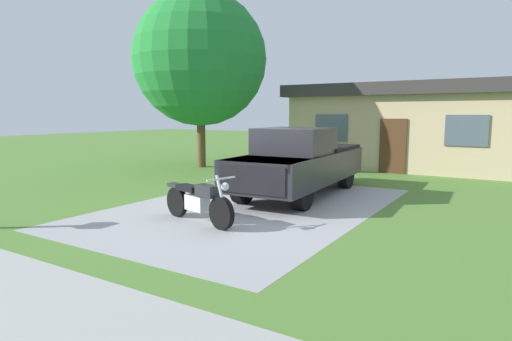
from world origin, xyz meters
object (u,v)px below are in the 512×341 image
Objects in this scene: pickup_truck at (301,161)px; shade_tree at (200,59)px; motorcycle at (198,201)px; neighbor_house at (408,125)px.

pickup_truck is 0.78× the size of shade_tree.
shade_tree is at bearing 128.47° from motorcycle.
motorcycle is 10.50m from shade_tree.
motorcycle is at bearing -97.00° from neighbor_house.
motorcycle is at bearing -96.07° from pickup_truck.
motorcycle is 0.30× the size of shade_tree.
pickup_truck is 8.47m from neighbor_house.
pickup_truck reaches higher than motorcycle.
shade_tree is at bearing 151.14° from pickup_truck.
neighbor_house reaches higher than motorcycle.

